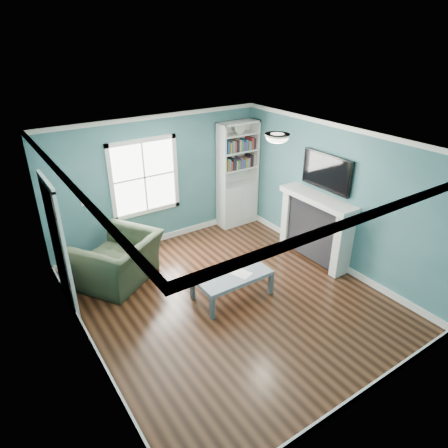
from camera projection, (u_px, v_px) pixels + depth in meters
floor at (231, 299)px, 6.59m from camera, size 5.00×5.00×0.00m
room_walls at (231, 212)px, 5.89m from camera, size 5.00×5.00×5.00m
trim at (231, 233)px, 6.04m from camera, size 4.50×5.00×2.60m
window at (144, 177)px, 7.64m from camera, size 1.40×0.06×1.50m
bookshelf at (237, 185)px, 8.77m from camera, size 0.90×0.35×2.31m
fireplace at (315, 228)px, 7.49m from camera, size 0.44×1.58×1.30m
tv at (327, 172)px, 7.07m from camera, size 0.06×1.10×0.65m
door at (58, 245)px, 6.04m from camera, size 0.12×0.98×2.17m
ceiling_fixture at (277, 137)px, 5.98m from camera, size 0.38×0.38×0.15m
light_switch at (83, 203)px, 7.15m from camera, size 0.08×0.01×0.12m
recliner at (118, 253)px, 6.82m from camera, size 1.55×1.41×1.13m
coffee_table at (232, 276)px, 6.50m from camera, size 1.22×0.67×0.44m
paper_sheet at (242, 273)px, 6.47m from camera, size 0.32×0.35×0.00m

